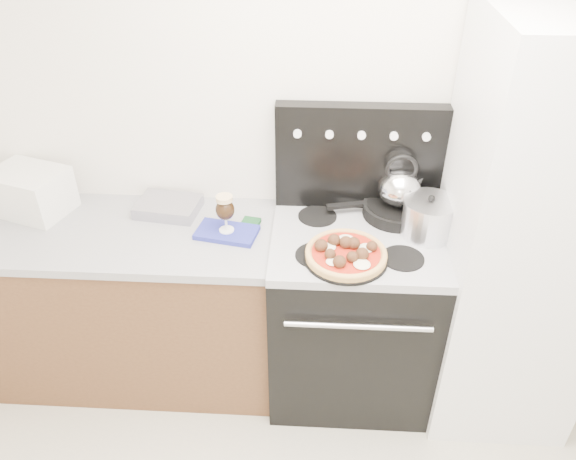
# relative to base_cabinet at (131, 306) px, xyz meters

# --- Properties ---
(room_shell) EXTENTS (3.52, 3.01, 2.52)m
(room_shell) POSITION_rel_base_cabinet_xyz_m (1.02, -0.91, 0.82)
(room_shell) COLOR beige
(room_shell) RESTS_ON ground
(base_cabinet) EXTENTS (1.45, 0.60, 0.86)m
(base_cabinet) POSITION_rel_base_cabinet_xyz_m (0.00, 0.00, 0.00)
(base_cabinet) COLOR brown
(base_cabinet) RESTS_ON ground
(countertop) EXTENTS (1.48, 0.63, 0.04)m
(countertop) POSITION_rel_base_cabinet_xyz_m (0.00, 0.00, 0.45)
(countertop) COLOR #98989C
(countertop) RESTS_ON base_cabinet
(stove_body) EXTENTS (0.76, 0.65, 0.88)m
(stove_body) POSITION_rel_base_cabinet_xyz_m (1.10, -0.02, 0.01)
(stove_body) COLOR black
(stove_body) RESTS_ON ground
(cooktop) EXTENTS (0.76, 0.65, 0.04)m
(cooktop) POSITION_rel_base_cabinet_xyz_m (1.10, -0.02, 0.47)
(cooktop) COLOR #ADADB2
(cooktop) RESTS_ON stove_body
(backguard) EXTENTS (0.76, 0.08, 0.50)m
(backguard) POSITION_rel_base_cabinet_xyz_m (1.10, 0.25, 0.74)
(backguard) COLOR black
(backguard) RESTS_ON cooktop
(fridge) EXTENTS (0.64, 0.68, 1.90)m
(fridge) POSITION_rel_base_cabinet_xyz_m (1.80, -0.05, 0.52)
(fridge) COLOR silver
(fridge) RESTS_ON ground
(toaster_oven) EXTENTS (0.39, 0.34, 0.21)m
(toaster_oven) POSITION_rel_base_cabinet_xyz_m (-0.42, 0.13, 0.57)
(toaster_oven) COLOR silver
(toaster_oven) RESTS_ON countertop
(foil_sheet) EXTENTS (0.31, 0.25, 0.06)m
(foil_sheet) POSITION_rel_base_cabinet_xyz_m (0.22, 0.16, 0.50)
(foil_sheet) COLOR silver
(foil_sheet) RESTS_ON countertop
(oven_mitt) EXTENTS (0.29, 0.20, 0.02)m
(oven_mitt) POSITION_rel_base_cabinet_xyz_m (0.52, -0.01, 0.48)
(oven_mitt) COLOR navy
(oven_mitt) RESTS_ON countertop
(beer_glass) EXTENTS (0.11, 0.11, 0.18)m
(beer_glass) POSITION_rel_base_cabinet_xyz_m (0.52, -0.01, 0.58)
(beer_glass) COLOR black
(beer_glass) RESTS_ON oven_mitt
(pizza_pan) EXTENTS (0.40, 0.40, 0.01)m
(pizza_pan) POSITION_rel_base_cabinet_xyz_m (1.05, -0.19, 0.50)
(pizza_pan) COLOR black
(pizza_pan) RESTS_ON cooktop
(pizza) EXTENTS (0.38, 0.38, 0.05)m
(pizza) POSITION_rel_base_cabinet_xyz_m (1.05, -0.19, 0.53)
(pizza) COLOR #D9894B
(pizza) RESTS_ON pizza_pan
(skillet) EXTENTS (0.38, 0.38, 0.06)m
(skillet) POSITION_rel_base_cabinet_xyz_m (1.29, 0.16, 0.52)
(skillet) COLOR black
(skillet) RESTS_ON cooktop
(tea_kettle) EXTENTS (0.23, 0.23, 0.21)m
(tea_kettle) POSITION_rel_base_cabinet_xyz_m (1.29, 0.16, 0.65)
(tea_kettle) COLOR white
(tea_kettle) RESTS_ON skillet
(stock_pot) EXTENTS (0.28, 0.28, 0.16)m
(stock_pot) POSITION_rel_base_cabinet_xyz_m (1.41, 0.01, 0.57)
(stock_pot) COLOR silver
(stock_pot) RESTS_ON cooktop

